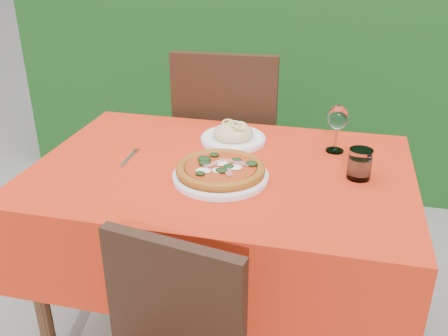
% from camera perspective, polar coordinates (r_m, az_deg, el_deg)
% --- Properties ---
extents(ground, '(60.00, 60.00, 0.00)m').
position_cam_1_polar(ground, '(2.11, -0.22, -18.50)').
color(ground, slate).
rests_on(ground, ground).
extents(hedge, '(3.20, 0.55, 1.78)m').
position_cam_1_polar(hedge, '(3.10, 6.82, 15.10)').
color(hedge, black).
rests_on(hedge, ground).
extents(dining_table, '(1.26, 0.86, 0.75)m').
position_cam_1_polar(dining_table, '(1.75, -0.25, -4.31)').
color(dining_table, '#4C2F18').
rests_on(dining_table, ground).
extents(chair_far, '(0.48, 0.48, 1.01)m').
position_cam_1_polar(chair_far, '(2.33, 0.50, 3.14)').
color(chair_far, black).
rests_on(chair_far, ground).
extents(pizza_plate, '(0.36, 0.36, 0.06)m').
position_cam_1_polar(pizza_plate, '(1.59, -0.40, -0.39)').
color(pizza_plate, white).
rests_on(pizza_plate, dining_table).
extents(pasta_plate, '(0.24, 0.24, 0.07)m').
position_cam_1_polar(pasta_plate, '(1.87, 1.05, 3.75)').
color(pasta_plate, white).
rests_on(pasta_plate, dining_table).
extents(water_glass, '(0.08, 0.08, 0.10)m').
position_cam_1_polar(water_glass, '(1.64, 15.23, 0.29)').
color(water_glass, white).
rests_on(water_glass, dining_table).
extents(wine_glass, '(0.07, 0.07, 0.17)m').
position_cam_1_polar(wine_glass, '(1.80, 12.87, 5.44)').
color(wine_glass, silver).
rests_on(wine_glass, dining_table).
extents(fork, '(0.03, 0.17, 0.00)m').
position_cam_1_polar(fork, '(1.76, -10.91, 1.02)').
color(fork, silver).
rests_on(fork, dining_table).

